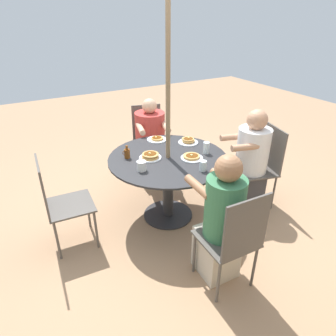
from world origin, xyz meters
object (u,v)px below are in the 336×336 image
object	(u,v)px
diner_south	(151,144)
drinking_glass_a	(203,166)
patio_chair_south	(148,136)
patio_chair_north	(234,237)
pancake_plate_a	(150,156)
syrup_bottle	(127,153)
coffee_cup	(142,166)
patio_chair_west	(59,200)
diner_east	(249,164)
pancake_plate_c	(157,139)
drinking_glass_b	(206,148)
diner_north	(221,223)
pancake_plate_d	(188,141)
patio_table	(168,171)
patio_chair_east	(263,163)
pancake_plate_b	(192,157)

from	to	relation	value
diner_south	drinking_glass_a	size ratio (longest dim) A/B	10.91
patio_chair_south	patio_chair_north	bearing A→B (deg)	96.46
pancake_plate_a	syrup_bottle	xyz separation A→B (m)	(0.21, -0.13, 0.03)
coffee_cup	patio_chair_west	bearing A→B (deg)	-14.81
diner_east	drinking_glass_a	xyz separation A→B (m)	(0.78, 0.16, 0.25)
pancake_plate_c	pancake_plate_a	bearing A→B (deg)	54.32
patio_chair_south	drinking_glass_b	size ratio (longest dim) A/B	7.56
diner_north	diner_east	size ratio (longest dim) A/B	1.00
diner_south	patio_chair_north	bearing A→B (deg)	97.03
drinking_glass_a	syrup_bottle	bearing A→B (deg)	-49.66
patio_chair_north	pancake_plate_c	bearing A→B (deg)	86.63
diner_east	pancake_plate_d	bearing A→B (deg)	63.82
patio_table	patio_chair_north	distance (m)	1.14
patio_chair_west	syrup_bottle	world-z (taller)	patio_chair_west
patio_chair_north	diner_east	world-z (taller)	diner_east
pancake_plate_c	diner_south	bearing A→B (deg)	-107.00
patio_chair_east	pancake_plate_a	xyz separation A→B (m)	(1.27, -0.37, 0.23)
diner_north	patio_chair_west	size ratio (longest dim) A/B	1.24
patio_chair_west	drinking_glass_b	xyz separation A→B (m)	(-1.54, 0.19, 0.27)
pancake_plate_d	drinking_glass_a	bearing A→B (deg)	68.85
diner_south	pancake_plate_b	distance (m)	1.10
drinking_glass_a	patio_chair_south	bearing A→B (deg)	-95.88
patio_chair_west	drinking_glass_a	bearing A→B (deg)	72.65
patio_table	pancake_plate_d	world-z (taller)	pancake_plate_d
patio_chair_east	patio_chair_south	xyz separation A→B (m)	(0.79, -1.40, 0.00)
patio_table	diner_south	distance (m)	0.95
pancake_plate_a	pancake_plate_c	xyz separation A→B (m)	(-0.29, -0.40, -0.01)
patio_chair_north	drinking_glass_b	distance (m)	1.14
pancake_plate_c	pancake_plate_d	xyz separation A→B (m)	(-0.28, 0.25, 0.01)
coffee_cup	pancake_plate_c	bearing A→B (deg)	-128.76
diner_south	syrup_bottle	bearing A→B (deg)	64.25
pancake_plate_b	patio_chair_north	bearing A→B (deg)	75.96
pancake_plate_a	drinking_glass_b	distance (m)	0.61
patio_chair_west	pancake_plate_c	size ratio (longest dim) A/B	4.14
diner_east	coffee_cup	size ratio (longest dim) A/B	12.42
pancake_plate_b	pancake_plate_d	xyz separation A→B (m)	(-0.19, -0.37, 0.01)
coffee_cup	drinking_glass_b	xyz separation A→B (m)	(-0.77, -0.01, 0.02)
coffee_cup	patio_chair_east	bearing A→B (deg)	173.10
patio_chair_south	diner_north	bearing A→B (deg)	95.91
diner_north	patio_chair_east	size ratio (longest dim) A/B	1.24
patio_chair_south	pancake_plate_a	size ratio (longest dim) A/B	4.14
diner_east	pancake_plate_c	xyz separation A→B (m)	(0.81, -0.72, 0.22)
patio_chair_east	patio_chair_west	world-z (taller)	same
patio_chair_north	diner_south	distance (m)	2.07
pancake_plate_b	patio_chair_south	bearing A→B (deg)	-94.76
patio_chair_east	patio_chair_north	bearing A→B (deg)	141.52
drinking_glass_b	patio_chair_north	bearing A→B (deg)	66.06
pancake_plate_b	diner_north	bearing A→B (deg)	73.52
pancake_plate_a	pancake_plate_c	bearing A→B (deg)	-125.68
pancake_plate_a	syrup_bottle	world-z (taller)	syrup_bottle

